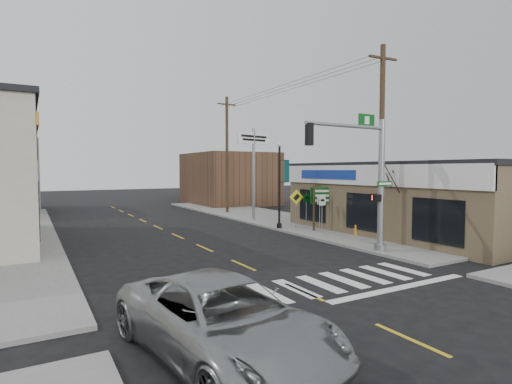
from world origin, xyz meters
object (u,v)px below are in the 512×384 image
fire_hydrant (356,229)px  guide_sign (323,200)px  traffic_signal_pole (370,171)px  lamp_post (280,179)px  bare_tree (397,170)px  suv (223,319)px  dance_center_sign (254,151)px  utility_pole_near (381,143)px  utility_pole_far (227,153)px

fire_hydrant → guide_sign: bearing=96.7°
traffic_signal_pole → lamp_post: (0.65, 8.15, -0.51)m
guide_sign → bare_tree: size_ratio=0.60×
suv → guide_sign: guide_sign is taller
fire_hydrant → dance_center_sign: size_ratio=0.09×
fire_hydrant → lamp_post: (-2.14, 4.49, 2.77)m
guide_sign → dance_center_sign: size_ratio=0.42×
suv → utility_pole_near: 13.95m
guide_sign → lamp_post: (-1.84, 1.93, 1.30)m
suv → lamp_post: lamp_post is taller
guide_sign → suv: bearing=-111.0°
guide_sign → utility_pole_near: size_ratio=0.29×
lamp_post → bare_tree: (2.42, -6.97, 0.54)m
dance_center_sign → bare_tree: 11.84m
suv → lamp_post: (10.38, 13.76, 2.44)m
suv → utility_pole_near: utility_pole_near is taller
guide_sign → fire_hydrant: guide_sign is taller
dance_center_sign → lamp_post: bearing=-113.1°
dance_center_sign → traffic_signal_pole: bearing=-110.4°
guide_sign → fire_hydrant: bearing=-58.5°
suv → lamp_post: bearing=45.2°
guide_sign → dance_center_sign: 7.43m
dance_center_sign → utility_pole_near: utility_pole_near is taller
fire_hydrant → utility_pole_far: 15.44m
lamp_post → utility_pole_far: utility_pole_far is taller
bare_tree → utility_pole_far: (-1.22, 17.14, 1.41)m
lamp_post → dance_center_sign: (0.72, 4.67, 1.93)m
traffic_signal_pole → bare_tree: 3.29m
suv → fire_hydrant: (12.51, 9.27, -0.33)m
lamp_post → bare_tree: lamp_post is taller
traffic_signal_pole → utility_pole_far: bearing=82.8°
suv → traffic_signal_pole: size_ratio=0.95×
bare_tree → utility_pole_far: bearing=94.1°
suv → bare_tree: bare_tree is taller
lamp_post → utility_pole_far: (1.20, 10.17, 1.96)m
utility_pole_near → dance_center_sign: bearing=96.7°
suv → utility_pole_far: (11.57, 23.94, 4.40)m
traffic_signal_pole → utility_pole_far: size_ratio=0.61×
utility_pole_far → suv: bearing=-118.4°
guide_sign → dance_center_sign: (-1.12, 6.59, 3.23)m
dance_center_sign → bare_tree: dance_center_sign is taller
bare_tree → utility_pole_near: (-1.28, -0.17, 1.27)m
fire_hydrant → utility_pole_near: utility_pole_near is taller
dance_center_sign → fire_hydrant: bearing=-95.5°
fire_hydrant → bare_tree: (0.28, -2.48, 3.31)m
lamp_post → guide_sign: bearing=-58.0°
fire_hydrant → bare_tree: bare_tree is taller
suv → dance_center_sign: bearing=51.2°
traffic_signal_pole → bare_tree: (3.07, 1.18, 0.04)m
fire_hydrant → utility_pole_far: utility_pole_far is taller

